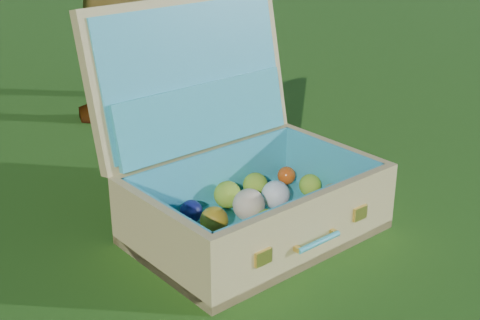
# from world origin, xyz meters

# --- Properties ---
(ground) EXTENTS (60.00, 60.00, 0.00)m
(ground) POSITION_xyz_m (0.00, 0.00, 0.00)
(ground) COLOR #215114
(ground) RESTS_ON ground
(suitcase) EXTENTS (0.66, 0.60, 0.55)m
(suitcase) POSITION_xyz_m (0.14, -0.11, 0.16)
(suitcase) COLOR tan
(suitcase) RESTS_ON ground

